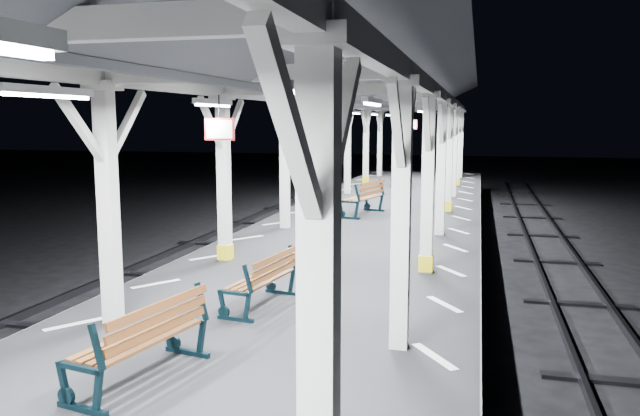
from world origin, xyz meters
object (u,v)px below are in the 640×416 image
at_px(bench_near, 146,338).
at_px(bench_extra, 401,176).
at_px(bench_mid, 265,278).
at_px(bench_far, 366,197).

relative_size(bench_near, bench_extra, 1.20).
xyz_separation_m(bench_mid, bench_extra, (-0.16, 18.06, -0.01)).
bearing_deg(bench_mid, bench_far, 98.82).
distance_m(bench_mid, bench_far, 9.53).
height_order(bench_near, bench_mid, bench_near).
xyz_separation_m(bench_near, bench_far, (0.16, 12.42, 0.05)).
height_order(bench_mid, bench_extra, bench_mid).
bearing_deg(bench_extra, bench_mid, -89.16).
height_order(bench_near, bench_extra, bench_near).
relative_size(bench_far, bench_extra, 1.34).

